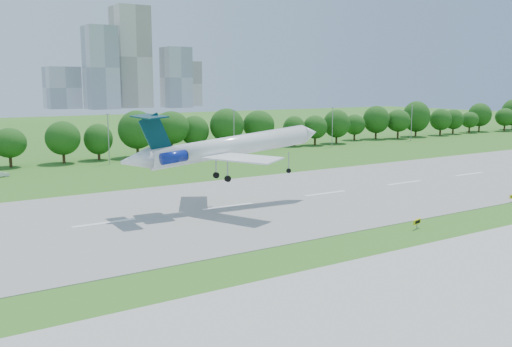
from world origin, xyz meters
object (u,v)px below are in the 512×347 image
service_vehicle_a (0,174)px  service_vehicle_b (160,158)px  airliner (222,147)px  taxi_sign_left (417,222)px

service_vehicle_a → service_vehicle_b: (38.65, 5.98, 0.04)m
airliner → service_vehicle_b: 59.24m
airliner → service_vehicle_b: size_ratio=9.16×
taxi_sign_left → service_vehicle_a: taxi_sign_left is taller
service_vehicle_a → service_vehicle_b: service_vehicle_b is taller
taxi_sign_left → service_vehicle_b: bearing=75.5°
service_vehicle_b → airliner: bearing=173.4°
taxi_sign_left → service_vehicle_a: size_ratio=0.50×
airliner → service_vehicle_a: 57.13m
taxi_sign_left → service_vehicle_b: 82.60m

